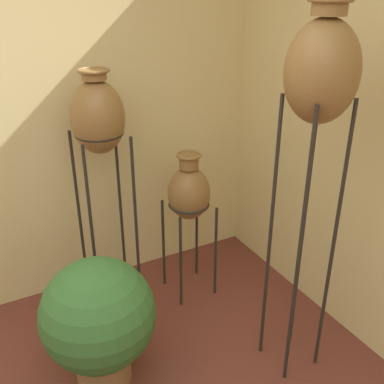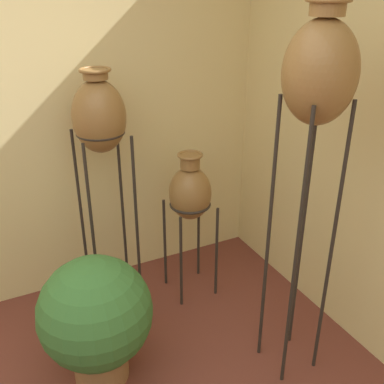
% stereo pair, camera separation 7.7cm
% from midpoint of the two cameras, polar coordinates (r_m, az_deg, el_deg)
% --- Properties ---
extents(vase_stand_tall, '(0.34, 0.34, 2.01)m').
position_cam_midpoint_polar(vase_stand_tall, '(2.15, 15.05, 13.68)').
color(vase_stand_tall, '#28231E').
rests_on(vase_stand_tall, ground_plane).
extents(vase_stand_medium, '(0.32, 0.32, 1.62)m').
position_cam_midpoint_polar(vase_stand_medium, '(2.77, -12.63, 8.79)').
color(vase_stand_medium, '#28231E').
rests_on(vase_stand_medium, ground_plane).
extents(vase_stand_short, '(0.29, 0.29, 1.06)m').
position_cam_midpoint_polar(vase_stand_short, '(3.00, -1.12, -0.23)').
color(vase_stand_short, '#28231E').
rests_on(vase_stand_short, ground_plane).
extents(potted_plant, '(0.62, 0.62, 0.77)m').
position_cam_midpoint_polar(potted_plant, '(2.56, -12.66, -15.45)').
color(potted_plant, olive).
rests_on(potted_plant, ground_plane).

